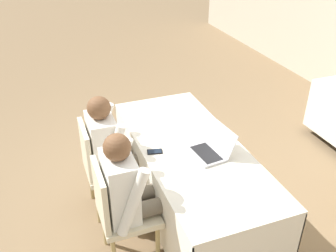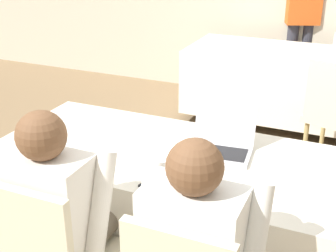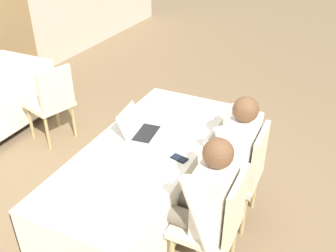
# 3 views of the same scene
# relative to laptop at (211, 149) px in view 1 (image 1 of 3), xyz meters

# --- Properties ---
(ground_plane) EXTENTS (24.00, 24.00, 0.00)m
(ground_plane) POSITION_rel_laptop_xyz_m (-0.16, -0.11, -0.77)
(ground_plane) COLOR #846B4C
(conference_table_near) EXTENTS (2.03, 0.85, 0.73)m
(conference_table_near) POSITION_rel_laptop_xyz_m (-0.16, -0.11, -0.21)
(conference_table_near) COLOR white
(conference_table_near) RESTS_ON ground_plane
(laptop) EXTENTS (0.35, 0.34, 0.22)m
(laptop) POSITION_rel_laptop_xyz_m (0.00, 0.00, 0.00)
(laptop) COLOR #B7B7BC
(laptop) RESTS_ON conference_table_near
(cell_phone) EXTENTS (0.10, 0.14, 0.01)m
(cell_phone) POSITION_rel_laptop_xyz_m (-0.19, -0.43, -0.04)
(cell_phone) COLOR black
(cell_phone) RESTS_ON conference_table_near
(paper_beside_laptop) EXTENTS (0.21, 0.30, 0.00)m
(paper_beside_laptop) POSITION_rel_laptop_xyz_m (-0.27, -0.00, -0.04)
(paper_beside_laptop) COLOR white
(paper_beside_laptop) RESTS_ON conference_table_near
(paper_centre_table) EXTENTS (0.22, 0.31, 0.00)m
(paper_centre_table) POSITION_rel_laptop_xyz_m (-0.40, -0.34, -0.04)
(paper_centre_table) COLOR white
(paper_centre_table) RESTS_ON conference_table_near
(chair_near_left) EXTENTS (0.44, 0.44, 0.92)m
(chair_near_left) POSITION_rel_laptop_xyz_m (-0.47, -0.85, -0.26)
(chair_near_left) COLOR tan
(chair_near_left) RESTS_ON ground_plane
(chair_near_right) EXTENTS (0.44, 0.44, 0.92)m
(chair_near_right) POSITION_rel_laptop_xyz_m (0.16, -0.85, -0.26)
(chair_near_right) COLOR tan
(chair_near_right) RESTS_ON ground_plane
(person_checkered_shirt) EXTENTS (0.50, 0.52, 1.18)m
(person_checkered_shirt) POSITION_rel_laptop_xyz_m (-0.47, -0.74, -0.10)
(person_checkered_shirt) COLOR #665B4C
(person_checkered_shirt) RESTS_ON ground_plane
(person_white_shirt) EXTENTS (0.50, 0.52, 1.18)m
(person_white_shirt) POSITION_rel_laptop_xyz_m (0.16, -0.74, -0.10)
(person_white_shirt) COLOR #665B4C
(person_white_shirt) RESTS_ON ground_plane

